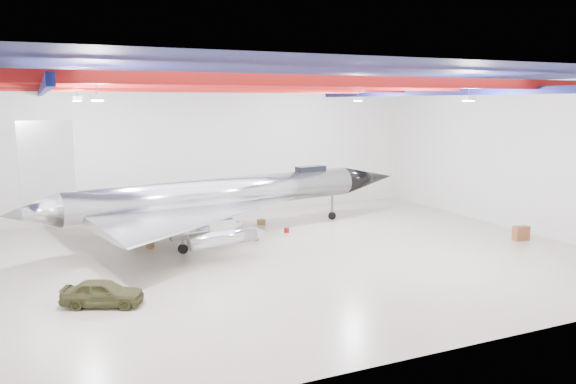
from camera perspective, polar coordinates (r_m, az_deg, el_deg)
name	(u,v)px	position (r m, az deg, el deg)	size (l,w,h in m)	color
floor	(266,258)	(34.82, -2.27, -6.68)	(40.00, 40.00, 0.00)	#BCAD96
wall_back	(199,150)	(47.92, -9.04, 4.26)	(40.00, 40.00, 0.00)	silver
wall_right	(514,156)	(45.13, 22.00, 3.41)	(30.00, 30.00, 0.00)	silver
ceiling	(265,76)	(33.53, -2.39, 11.72)	(40.00, 40.00, 0.00)	#0A0F38
ceiling_structure	(265,87)	(33.51, -2.38, 10.56)	(39.50, 29.50, 1.08)	maroon
jet_aircraft	(223,198)	(39.98, -6.64, -0.59)	(30.78, 20.56, 8.44)	silver
jeep	(103,293)	(28.12, -18.33, -9.68)	(1.52, 3.78, 1.29)	#3D3D1E
desk	(521,233)	(42.14, 22.59, -3.89)	(1.09, 0.54, 1.00)	brown
crate_ply	(150,246)	(38.10, -13.84, -5.31)	(0.45, 0.36, 0.31)	olive
toolbox_red	(196,235)	(40.37, -9.31, -4.36)	(0.41, 0.33, 0.29)	maroon
engine_drum	(256,237)	(39.01, -3.29, -4.62)	(0.49, 0.49, 0.44)	#59595B
parts_bin	(261,222)	(43.91, -2.72, -3.07)	(0.58, 0.47, 0.41)	olive
crate_small	(138,240)	(39.87, -14.97, -4.75)	(0.37, 0.29, 0.26)	#59595B
tool_chest	(287,230)	(41.27, -0.13, -3.90)	(0.39, 0.39, 0.35)	maroon
oil_barrel	(217,238)	(39.17, -7.18, -4.67)	(0.51, 0.41, 0.36)	olive
spares_box	(233,230)	(41.59, -5.59, -3.82)	(0.42, 0.42, 0.38)	#59595B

